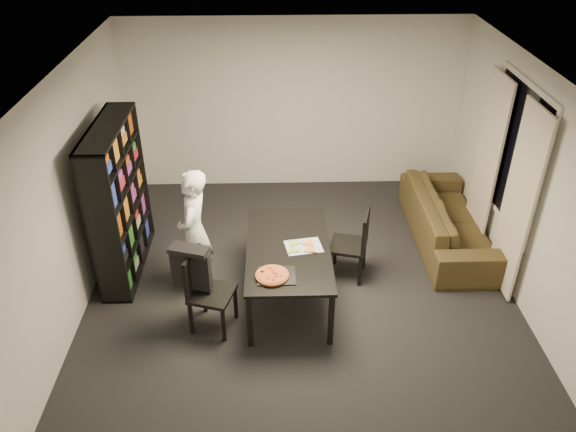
{
  "coord_description": "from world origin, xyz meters",
  "views": [
    {
      "loc": [
        -0.31,
        -5.21,
        4.32
      ],
      "look_at": [
        -0.16,
        0.04,
        1.05
      ],
      "focal_mm": 35.0,
      "sensor_mm": 36.0,
      "label": 1
    }
  ],
  "objects_px": {
    "baking_tray": "(276,276)",
    "bookshelf": "(119,201)",
    "chair_left": "(204,286)",
    "dining_table": "(288,252)",
    "chair_right": "(356,241)",
    "person": "(194,232)",
    "sofa": "(449,219)",
    "pepperoni_pizza": "(272,275)"
  },
  "relations": [
    {
      "from": "baking_tray",
      "to": "bookshelf",
      "type": "bearing_deg",
      "value": 147.49
    },
    {
      "from": "bookshelf",
      "to": "chair_left",
      "type": "distance_m",
      "value": 1.61
    },
    {
      "from": "dining_table",
      "to": "chair_right",
      "type": "height_order",
      "value": "chair_right"
    },
    {
      "from": "chair_left",
      "to": "person",
      "type": "distance_m",
      "value": 0.75
    },
    {
      "from": "sofa",
      "to": "dining_table",
      "type": "bearing_deg",
      "value": 117.14
    },
    {
      "from": "chair_right",
      "to": "pepperoni_pizza",
      "type": "bearing_deg",
      "value": -32.51
    },
    {
      "from": "chair_left",
      "to": "sofa",
      "type": "xyz_separation_m",
      "value": [
        3.09,
        1.57,
        -0.21
      ]
    },
    {
      "from": "chair_right",
      "to": "pepperoni_pizza",
      "type": "distance_m",
      "value": 1.37
    },
    {
      "from": "chair_left",
      "to": "dining_table",
      "type": "bearing_deg",
      "value": -46.59
    },
    {
      "from": "chair_right",
      "to": "person",
      "type": "relative_size",
      "value": 0.59
    },
    {
      "from": "chair_left",
      "to": "baking_tray",
      "type": "xyz_separation_m",
      "value": [
        0.77,
        -0.07,
        0.18
      ]
    },
    {
      "from": "chair_left",
      "to": "baking_tray",
      "type": "bearing_deg",
      "value": -78.08
    },
    {
      "from": "chair_right",
      "to": "sofa",
      "type": "xyz_separation_m",
      "value": [
        1.36,
        0.74,
        -0.19
      ]
    },
    {
      "from": "baking_tray",
      "to": "pepperoni_pizza",
      "type": "height_order",
      "value": "pepperoni_pizza"
    },
    {
      "from": "bookshelf",
      "to": "sofa",
      "type": "height_order",
      "value": "bookshelf"
    },
    {
      "from": "bookshelf",
      "to": "chair_left",
      "type": "xyz_separation_m",
      "value": [
        1.08,
        -1.11,
        -0.42
      ]
    },
    {
      "from": "person",
      "to": "sofa",
      "type": "height_order",
      "value": "person"
    },
    {
      "from": "chair_left",
      "to": "sofa",
      "type": "bearing_deg",
      "value": -46.03
    },
    {
      "from": "baking_tray",
      "to": "pepperoni_pizza",
      "type": "xyz_separation_m",
      "value": [
        -0.04,
        -0.02,
        0.02
      ]
    },
    {
      "from": "bookshelf",
      "to": "dining_table",
      "type": "bearing_deg",
      "value": -18.32
    },
    {
      "from": "person",
      "to": "pepperoni_pizza",
      "type": "distance_m",
      "value": 1.18
    },
    {
      "from": "baking_tray",
      "to": "chair_left",
      "type": "bearing_deg",
      "value": 174.86
    },
    {
      "from": "bookshelf",
      "to": "chair_right",
      "type": "distance_m",
      "value": 2.87
    },
    {
      "from": "chair_right",
      "to": "pepperoni_pizza",
      "type": "xyz_separation_m",
      "value": [
        -1.01,
        -0.91,
        0.21
      ]
    },
    {
      "from": "bookshelf",
      "to": "dining_table",
      "type": "relative_size",
      "value": 1.13
    },
    {
      "from": "chair_left",
      "to": "chair_right",
      "type": "relative_size",
      "value": 1.02
    },
    {
      "from": "dining_table",
      "to": "bookshelf",
      "type": "bearing_deg",
      "value": 161.68
    },
    {
      "from": "bookshelf",
      "to": "chair_left",
      "type": "height_order",
      "value": "bookshelf"
    },
    {
      "from": "dining_table",
      "to": "chair_left",
      "type": "height_order",
      "value": "chair_left"
    },
    {
      "from": "person",
      "to": "baking_tray",
      "type": "height_order",
      "value": "person"
    },
    {
      "from": "pepperoni_pizza",
      "to": "sofa",
      "type": "xyz_separation_m",
      "value": [
        2.36,
        1.66,
        -0.4
      ]
    },
    {
      "from": "baking_tray",
      "to": "dining_table",
      "type": "bearing_deg",
      "value": 75.03
    },
    {
      "from": "sofa",
      "to": "chair_right",
      "type": "bearing_deg",
      "value": 118.73
    },
    {
      "from": "sofa",
      "to": "baking_tray",
      "type": "bearing_deg",
      "value": 125.26
    },
    {
      "from": "person",
      "to": "bookshelf",
      "type": "bearing_deg",
      "value": -108.05
    },
    {
      "from": "dining_table",
      "to": "baking_tray",
      "type": "xyz_separation_m",
      "value": [
        -0.14,
        -0.52,
        0.07
      ]
    },
    {
      "from": "dining_table",
      "to": "chair_right",
      "type": "xyz_separation_m",
      "value": [
        0.82,
        0.37,
        -0.12
      ]
    },
    {
      "from": "dining_table",
      "to": "chair_right",
      "type": "relative_size",
      "value": 1.85
    },
    {
      "from": "chair_right",
      "to": "baking_tray",
      "type": "relative_size",
      "value": 2.28
    },
    {
      "from": "dining_table",
      "to": "pepperoni_pizza",
      "type": "bearing_deg",
      "value": -108.7
    },
    {
      "from": "person",
      "to": "chair_left",
      "type": "bearing_deg",
      "value": 19.38
    },
    {
      "from": "chair_right",
      "to": "sofa",
      "type": "height_order",
      "value": "chair_right"
    }
  ]
}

